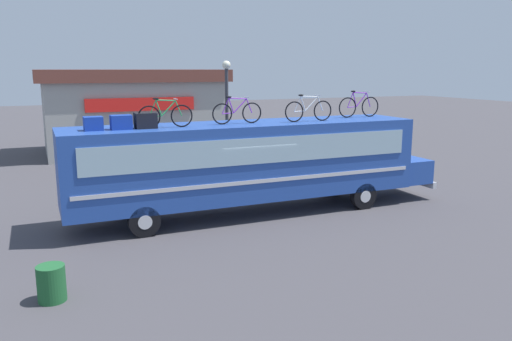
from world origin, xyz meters
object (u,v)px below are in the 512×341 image
at_px(luggage_bag_3, 145,121).
at_px(street_lamp, 227,109).
at_px(rooftop_bicycle_1, 165,115).
at_px(rooftop_bicycle_3, 308,110).
at_px(rooftop_bicycle_2, 237,112).
at_px(trash_bin, 51,283).
at_px(luggage_bag_2, 121,122).
at_px(bus, 252,161).
at_px(rooftop_bicycle_4, 359,106).
at_px(luggage_bag_1, 93,124).

xyz_separation_m(luggage_bag_3, street_lamp, (4.29, 4.58, -0.12)).
xyz_separation_m(rooftop_bicycle_1, rooftop_bicycle_3, (4.90, -0.05, 0.00)).
bearing_deg(rooftop_bicycle_2, street_lamp, 73.85).
height_order(rooftop_bicycle_3, trash_bin, rooftop_bicycle_3).
distance_m(luggage_bag_2, rooftop_bicycle_1, 1.32).
relative_size(bus, luggage_bag_2, 21.89).
bearing_deg(street_lamp, rooftop_bicycle_3, -76.02).
relative_size(rooftop_bicycle_2, rooftop_bicycle_3, 0.95).
xyz_separation_m(bus, rooftop_bicycle_3, (1.93, -0.36, 1.66)).
bearing_deg(bus, rooftop_bicycle_3, -10.49).
distance_m(rooftop_bicycle_2, trash_bin, 8.07).
bearing_deg(rooftop_bicycle_2, rooftop_bicycle_4, 4.29).
distance_m(bus, rooftop_bicycle_4, 4.72).
bearing_deg(rooftop_bicycle_3, luggage_bag_2, 178.37).
height_order(luggage_bag_2, rooftop_bicycle_2, rooftop_bicycle_2).
relative_size(bus, street_lamp, 2.54).
height_order(trash_bin, street_lamp, street_lamp).
distance_m(rooftop_bicycle_3, street_lamp, 4.92).
bearing_deg(rooftop_bicycle_4, luggage_bag_2, -176.92).
bearing_deg(rooftop_bicycle_1, rooftop_bicycle_3, -0.54).
bearing_deg(luggage_bag_3, bus, 2.72).
bearing_deg(rooftop_bicycle_4, trash_bin, -156.22).
distance_m(rooftop_bicycle_4, trash_bin, 12.36).
height_order(luggage_bag_2, rooftop_bicycle_1, rooftop_bicycle_1).
height_order(luggage_bag_1, rooftop_bicycle_2, rooftop_bicycle_2).
bearing_deg(rooftop_bicycle_3, street_lamp, 103.98).
relative_size(luggage_bag_1, rooftop_bicycle_4, 0.31).
xyz_separation_m(luggage_bag_2, rooftop_bicycle_4, (8.67, 0.47, 0.20)).
height_order(rooftop_bicycle_1, rooftop_bicycle_4, rooftop_bicycle_4).
xyz_separation_m(rooftop_bicycle_2, trash_bin, (-5.98, -4.45, -3.08)).
bearing_deg(luggage_bag_3, street_lamp, 46.89).
relative_size(rooftop_bicycle_1, rooftop_bicycle_2, 0.99).
height_order(rooftop_bicycle_2, rooftop_bicycle_3, rooftop_bicycle_3).
bearing_deg(rooftop_bicycle_4, rooftop_bicycle_1, -175.37).
relative_size(trash_bin, street_lamp, 0.15).
height_order(bus, rooftop_bicycle_4, rooftop_bicycle_4).
bearing_deg(trash_bin, luggage_bag_2, 62.42).
height_order(luggage_bag_1, rooftop_bicycle_3, rooftop_bicycle_3).
bearing_deg(bus, luggage_bag_1, -178.67).
bearing_deg(luggage_bag_2, rooftop_bicycle_4, 3.08).
bearing_deg(rooftop_bicycle_4, rooftop_bicycle_3, -165.44).
bearing_deg(rooftop_bicycle_1, street_lamp, 51.85).
distance_m(rooftop_bicycle_2, street_lamp, 4.69).
bearing_deg(bus, rooftop_bicycle_4, 3.71).
height_order(luggage_bag_3, rooftop_bicycle_3, rooftop_bicycle_3).
relative_size(bus, luggage_bag_1, 24.92).
bearing_deg(luggage_bag_2, rooftop_bicycle_2, 1.46).
xyz_separation_m(bus, rooftop_bicycle_1, (-2.97, -0.31, 1.66)).
relative_size(rooftop_bicycle_2, rooftop_bicycle_4, 0.99).
relative_size(luggage_bag_1, rooftop_bicycle_2, 0.31).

